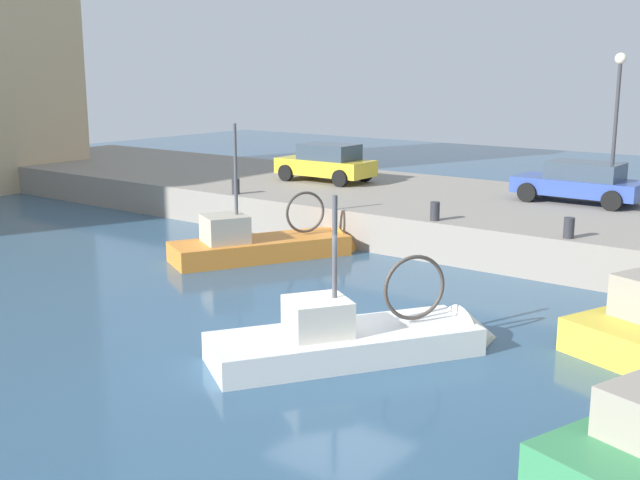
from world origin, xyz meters
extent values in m
plane|color=#335675|center=(0.00, 0.00, 0.00)|extent=(80.00, 80.00, 0.00)
cube|color=gray|center=(11.50, 0.00, 0.60)|extent=(9.00, 56.00, 1.20)
cube|color=orange|center=(4.41, 6.23, 0.00)|extent=(5.45, 3.91, 1.19)
cone|color=orange|center=(7.06, 4.86, 0.00)|extent=(1.49, 1.75, 1.50)
cube|color=#B2A893|center=(4.41, 6.23, 0.53)|extent=(5.20, 3.69, 0.08)
cube|color=#B7AD99|center=(3.45, 6.73, 0.98)|extent=(1.62, 1.60, 0.82)
cylinder|color=#4C4C51|center=(3.77, 6.56, 2.28)|extent=(0.10, 0.10, 3.49)
torus|color=#3F3833|center=(5.72, 5.55, 1.28)|extent=(1.17, 0.66, 1.28)
sphere|color=white|center=(3.42, 7.77, 0.18)|extent=(0.32, 0.32, 0.32)
cube|color=white|center=(-0.73, -0.60, 0.00)|extent=(5.43, 4.34, 1.10)
cone|color=white|center=(1.81, -2.22, 0.00)|extent=(1.60, 1.81, 1.57)
cube|color=#B2A893|center=(-0.73, -0.60, 0.50)|extent=(5.18, 4.11, 0.08)
cube|color=beige|center=(-1.21, -0.30, 0.90)|extent=(1.55, 1.53, 0.72)
cylinder|color=#4C4C51|center=(-0.92, -0.48, 1.87)|extent=(0.10, 0.10, 2.75)
torus|color=#3F3833|center=(0.52, -1.40, 1.28)|extent=(1.18, 0.80, 1.35)
sphere|color=white|center=(-1.56, 1.07, 0.17)|extent=(0.32, 0.32, 0.32)
sphere|color=white|center=(-2.33, -5.63, 0.21)|extent=(0.32, 0.32, 0.32)
sphere|color=white|center=(3.19, -4.01, 0.21)|extent=(0.32, 0.32, 0.32)
cube|color=#334C9E|center=(12.93, -0.20, 1.74)|extent=(1.72, 4.09, 0.53)
cube|color=#384756|center=(12.93, -0.40, 2.28)|extent=(1.50, 2.30, 0.55)
cylinder|color=black|center=(12.07, 1.18, 1.52)|extent=(0.23, 0.64, 0.64)
cylinder|color=black|center=(13.76, 1.20, 1.52)|extent=(0.23, 0.64, 0.64)
cylinder|color=black|center=(12.09, -1.59, 1.52)|extent=(0.23, 0.64, 0.64)
cylinder|color=black|center=(13.78, -1.58, 1.52)|extent=(0.23, 0.64, 0.64)
cube|color=gold|center=(11.79, 9.40, 1.77)|extent=(1.75, 3.86, 0.60)
cube|color=#384756|center=(11.79, 9.21, 2.37)|extent=(1.51, 2.17, 0.60)
cylinder|color=black|center=(10.92, 10.69, 1.52)|extent=(0.23, 0.64, 0.64)
cylinder|color=black|center=(12.59, 10.72, 1.52)|extent=(0.23, 0.64, 0.64)
cylinder|color=black|center=(10.98, 8.09, 1.52)|extent=(0.23, 0.64, 0.64)
cylinder|color=black|center=(12.65, 8.12, 1.52)|extent=(0.23, 0.64, 0.64)
cylinder|color=#2D2D33|center=(7.35, -2.00, 1.48)|extent=(0.28, 0.28, 0.55)
cylinder|color=#2D2D33|center=(7.35, 2.00, 1.48)|extent=(0.28, 0.28, 0.55)
cylinder|color=#2D2D33|center=(7.35, 10.00, 1.48)|extent=(0.28, 0.28, 0.55)
cylinder|color=#38383D|center=(13.00, -1.23, 3.45)|extent=(0.12, 0.12, 4.50)
sphere|color=#F2EACC|center=(13.00, -1.23, 5.85)|extent=(0.36, 0.36, 0.36)
camera|label=1|loc=(-12.71, -9.21, 5.62)|focal=44.40mm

